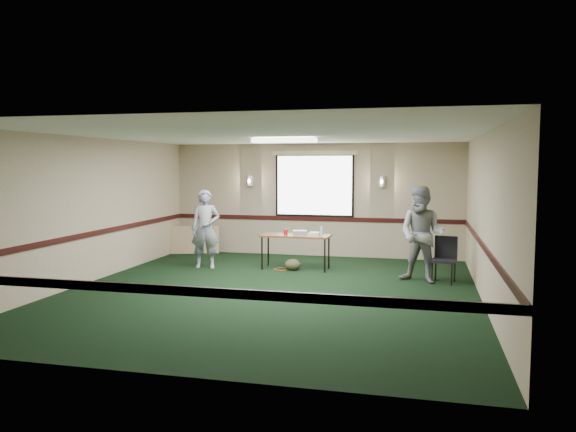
% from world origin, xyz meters
% --- Properties ---
extents(ground, '(8.00, 8.00, 0.00)m').
position_xyz_m(ground, '(0.00, 0.00, 0.00)').
color(ground, black).
rests_on(ground, ground).
extents(room_shell, '(8.00, 8.02, 8.00)m').
position_xyz_m(room_shell, '(0.00, 2.12, 1.58)').
color(room_shell, tan).
rests_on(room_shell, ground).
extents(folding_table, '(1.46, 0.60, 0.73)m').
position_xyz_m(folding_table, '(-0.05, 2.17, 0.67)').
color(folding_table, '#592A19').
rests_on(folding_table, ground).
extents(projector, '(0.32, 0.29, 0.09)m').
position_xyz_m(projector, '(0.05, 2.17, 0.77)').
color(projector, '#97979F').
rests_on(projector, folding_table).
extents(game_console, '(0.24, 0.20, 0.05)m').
position_xyz_m(game_console, '(0.34, 2.28, 0.75)').
color(game_console, silver).
rests_on(game_console, folding_table).
extents(red_cup, '(0.08, 0.08, 0.13)m').
position_xyz_m(red_cup, '(-0.23, 2.06, 0.79)').
color(red_cup, red).
rests_on(red_cup, folding_table).
extents(water_bottle, '(0.06, 0.06, 0.19)m').
position_xyz_m(water_bottle, '(0.52, 2.08, 0.82)').
color(water_bottle, '#8CCAE5').
rests_on(water_bottle, folding_table).
extents(duffel_bag, '(0.38, 0.33, 0.23)m').
position_xyz_m(duffel_bag, '(-0.08, 2.02, 0.12)').
color(duffel_bag, '#464628').
rests_on(duffel_bag, ground).
extents(cable_coil, '(0.38, 0.38, 0.02)m').
position_xyz_m(cable_coil, '(-0.32, 2.05, 0.01)').
color(cable_coil, '#D3511A').
rests_on(cable_coil, ground).
extents(folded_table, '(1.32, 0.60, 0.68)m').
position_xyz_m(folded_table, '(-3.00, 3.60, 0.34)').
color(folded_table, tan).
rests_on(folded_table, ground).
extents(conference_chair, '(0.50, 0.51, 0.86)m').
position_xyz_m(conference_chair, '(2.95, 1.54, 0.50)').
color(conference_chair, black).
rests_on(conference_chair, ground).
extents(person_left, '(0.69, 0.53, 1.67)m').
position_xyz_m(person_left, '(-1.94, 1.86, 0.83)').
color(person_left, '#425393').
rests_on(person_left, ground).
extents(person_right, '(1.05, 0.94, 1.80)m').
position_xyz_m(person_right, '(2.53, 1.42, 0.90)').
color(person_right, '#7B93BF').
rests_on(person_right, ground).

